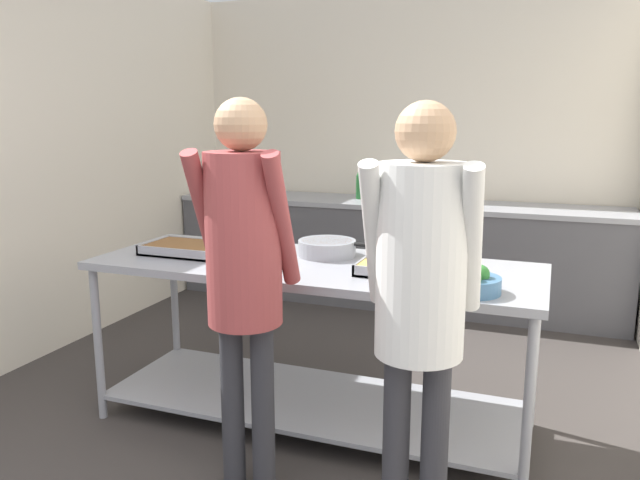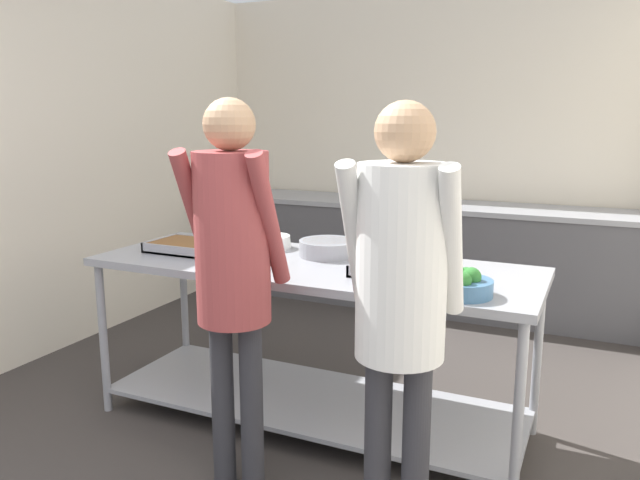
{
  "view_description": "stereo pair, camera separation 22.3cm",
  "coord_description": "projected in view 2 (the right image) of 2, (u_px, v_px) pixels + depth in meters",
  "views": [
    {
      "loc": [
        1.27,
        -1.14,
        1.61
      ],
      "look_at": [
        0.15,
        1.83,
        0.97
      ],
      "focal_mm": 35.0,
      "sensor_mm": 36.0,
      "label": 1
    },
    {
      "loc": [
        1.47,
        -1.05,
        1.61
      ],
      "look_at": [
        0.15,
        1.83,
        0.97
      ],
      "focal_mm": 35.0,
      "sensor_mm": 36.0,
      "label": 2
    }
  ],
  "objects": [
    {
      "name": "guest_serving_right",
      "position": [
        401.0,
        281.0,
        2.2
      ],
      "size": [
        0.44,
        0.35,
        1.66
      ],
      "color": "#2D2D33",
      "rests_on": "ground_plane"
    },
    {
      "name": "broccoli_bowl",
      "position": [
        463.0,
        285.0,
        2.58
      ],
      "size": [
        0.25,
        0.25,
        0.12
      ],
      "color": "#3D668C",
      "rests_on": "serving_counter"
    },
    {
      "name": "serving_counter",
      "position": [
        312.0,
        316.0,
        3.22
      ],
      "size": [
        2.27,
        0.82,
        0.87
      ],
      "color": "gray",
      "rests_on": "ground_plane"
    },
    {
      "name": "back_counter",
      "position": [
        410.0,
        253.0,
        5.32
      ],
      "size": [
        3.76,
        0.65,
        0.89
      ],
      "color": "#4C4C51",
      "rests_on": "ground_plane"
    },
    {
      "name": "water_bottle",
      "position": [
        378.0,
        184.0,
        5.36
      ],
      "size": [
        0.07,
        0.07,
        0.3
      ],
      "color": "#23602D",
      "rests_on": "back_counter"
    },
    {
      "name": "plate_stack",
      "position": [
        271.0,
        242.0,
        3.5
      ],
      "size": [
        0.22,
        0.22,
        0.07
      ],
      "color": "white",
      "rests_on": "serving_counter"
    },
    {
      "name": "wall_rear",
      "position": [
        425.0,
        147.0,
        5.47
      ],
      "size": [
        3.92,
        0.06,
        2.65
      ],
      "color": "beige",
      "rests_on": "ground_plane"
    },
    {
      "name": "serving_tray_vegetables",
      "position": [
        396.0,
        270.0,
        2.92
      ],
      "size": [
        0.39,
        0.29,
        0.05
      ],
      "color": "gray",
      "rests_on": "serving_counter"
    },
    {
      "name": "serving_tray_roast",
      "position": [
        191.0,
        247.0,
        3.43
      ],
      "size": [
        0.44,
        0.3,
        0.05
      ],
      "color": "gray",
      "rests_on": "serving_counter"
    },
    {
      "name": "guest_serving_left",
      "position": [
        233.0,
        253.0,
        2.55
      ],
      "size": [
        0.43,
        0.35,
        1.68
      ],
      "color": "#2D2D33",
      "rests_on": "ground_plane"
    },
    {
      "name": "sauce_pan",
      "position": [
        328.0,
        247.0,
        3.31
      ],
      "size": [
        0.45,
        0.31,
        0.08
      ],
      "color": "gray",
      "rests_on": "serving_counter"
    },
    {
      "name": "wall_left",
      "position": [
        70.0,
        156.0,
        4.33
      ],
      "size": [
        0.06,
        4.47,
        2.65
      ],
      "color": "beige",
      "rests_on": "ground_plane"
    }
  ]
}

